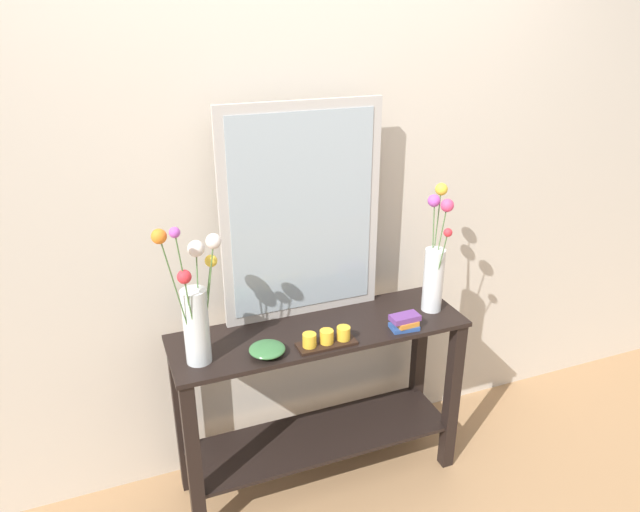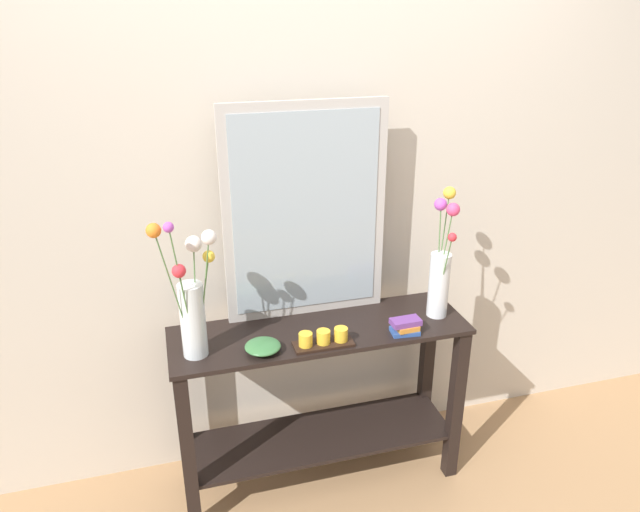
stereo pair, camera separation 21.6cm
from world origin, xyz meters
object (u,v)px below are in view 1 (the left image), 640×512
at_px(vase_right, 435,266).
at_px(decorative_bowl, 267,349).
at_px(console_table, 320,389).
at_px(mirror_leaning, 302,214).
at_px(book_stack, 405,322).
at_px(candle_tray, 327,339).
at_px(tall_vase_left, 195,310).

height_order(vase_right, decorative_bowl, vase_right).
distance_m(console_table, vase_right, 0.75).
relative_size(mirror_leaning, book_stack, 7.38).
bearing_deg(candle_tray, mirror_leaning, 88.89).
bearing_deg(tall_vase_left, candle_tray, -7.73).
relative_size(mirror_leaning, decorative_bowl, 6.48).
xyz_separation_m(tall_vase_left, decorative_bowl, (0.26, -0.05, -0.20)).
bearing_deg(book_stack, candle_tray, -179.95).
bearing_deg(tall_vase_left, mirror_leaning, 23.95).
relative_size(tall_vase_left, decorative_bowl, 4.12).
bearing_deg(console_table, tall_vase_left, -173.11).
bearing_deg(decorative_bowl, tall_vase_left, 169.20).
xyz_separation_m(console_table, mirror_leaning, (-0.02, 0.16, 0.78)).
relative_size(mirror_leaning, tall_vase_left, 1.57).
distance_m(mirror_leaning, tall_vase_left, 0.60).
relative_size(mirror_leaning, candle_tray, 3.81).
relative_size(vase_right, book_stack, 4.45).
relative_size(console_table, mirror_leaning, 1.37).
height_order(mirror_leaning, decorative_bowl, mirror_leaning).
height_order(mirror_leaning, candle_tray, mirror_leaning).
xyz_separation_m(mirror_leaning, book_stack, (0.35, -0.29, -0.43)).
relative_size(console_table, book_stack, 10.08).
xyz_separation_m(tall_vase_left, book_stack, (0.86, -0.07, -0.19)).
distance_m(console_table, tall_vase_left, 0.75).
height_order(tall_vase_left, book_stack, tall_vase_left).
height_order(vase_right, candle_tray, vase_right).
relative_size(tall_vase_left, candle_tray, 2.42).
bearing_deg(candle_tray, console_table, 80.13).
height_order(console_table, tall_vase_left, tall_vase_left).
xyz_separation_m(mirror_leaning, vase_right, (0.55, -0.18, -0.25)).
relative_size(tall_vase_left, book_stack, 4.69).
height_order(tall_vase_left, vase_right, tall_vase_left).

